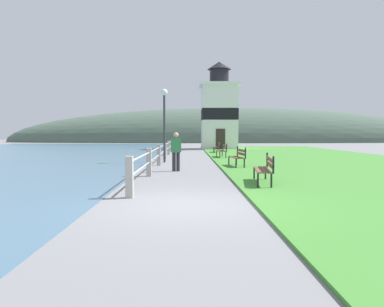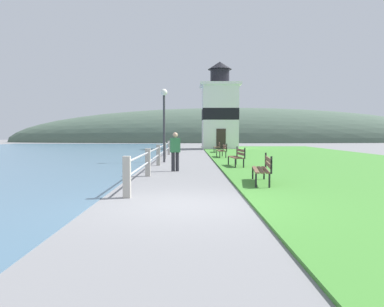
# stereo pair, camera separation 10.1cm
# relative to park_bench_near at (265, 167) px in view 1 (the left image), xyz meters

# --- Properties ---
(ground_plane) EXTENTS (160.00, 160.00, 0.00)m
(ground_plane) POSITION_rel_park_bench_near_xyz_m (-2.39, -3.22, -0.54)
(ground_plane) COLOR slate
(grass_verge) EXTENTS (12.00, 42.08, 0.06)m
(grass_verge) POSITION_rel_park_bench_near_xyz_m (5.10, 10.80, -0.51)
(grass_verge) COLOR #428433
(grass_verge) RESTS_ON ground_plane
(seawall_railing) EXTENTS (0.18, 23.02, 1.02)m
(seawall_railing) POSITION_rel_park_bench_near_xyz_m (-3.78, 9.20, 0.05)
(seawall_railing) COLOR #A8A399
(seawall_railing) RESTS_ON ground_plane
(park_bench_near) EXTENTS (0.71, 2.03, 0.94)m
(park_bench_near) POSITION_rel_park_bench_near_xyz_m (0.00, 0.00, 0.00)
(park_bench_near) COLOR brown
(park_bench_near) RESTS_ON ground_plane
(park_bench_midway) EXTENTS (0.62, 1.66, 0.94)m
(park_bench_midway) POSITION_rel_park_bench_near_xyz_m (-0.04, 5.85, -0.00)
(park_bench_midway) COLOR brown
(park_bench_midway) RESTS_ON ground_plane
(park_bench_far) EXTENTS (0.53, 1.87, 0.94)m
(park_bench_far) POSITION_rel_park_bench_near_xyz_m (-0.17, 12.37, -0.00)
(park_bench_far) COLOR brown
(park_bench_far) RESTS_ON ground_plane
(park_bench_by_lighthouse) EXTENTS (0.47, 1.62, 0.94)m
(park_bench_by_lighthouse) POSITION_rel_park_bench_near_xyz_m (-0.00, 18.38, -0.00)
(park_bench_by_lighthouse) COLOR brown
(park_bench_by_lighthouse) RESTS_ON ground_plane
(lighthouse) EXTENTS (3.97, 3.97, 8.68)m
(lighthouse) POSITION_rel_park_bench_near_xyz_m (0.75, 26.25, 3.17)
(lighthouse) COLOR white
(lighthouse) RESTS_ON ground_plane
(person_strolling) EXTENTS (0.44, 0.31, 1.62)m
(person_strolling) POSITION_rel_park_bench_near_xyz_m (-2.85, 4.14, 0.34)
(person_strolling) COLOR #28282D
(person_strolling) RESTS_ON ground_plane
(lamp_post) EXTENTS (0.36, 0.36, 3.96)m
(lamp_post) POSITION_rel_park_bench_near_xyz_m (-3.63, 8.93, 2.20)
(lamp_post) COLOR #333338
(lamp_post) RESTS_ON ground_plane
(distant_hillside) EXTENTS (80.00, 16.00, 12.00)m
(distant_hillside) POSITION_rel_park_bench_near_xyz_m (5.61, 54.83, -0.54)
(distant_hillside) COLOR #475B4C
(distant_hillside) RESTS_ON ground_plane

